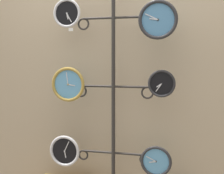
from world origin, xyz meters
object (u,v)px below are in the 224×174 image
clock_bottom_left (65,151)px  clock_bottom_right (156,161)px  display_stand (113,137)px  clock_top_left (67,13)px  clock_top_right (158,20)px  clock_middle_left (68,84)px  clock_middle_right (162,84)px

clock_bottom_left → clock_bottom_right: bearing=-0.1°
display_stand → clock_bottom_right: 0.44m
clock_top_left → clock_bottom_left: (-0.04, -0.00, -1.21)m
clock_top_right → clock_bottom_right: (-0.00, 0.00, -1.16)m
clock_top_left → clock_bottom_right: (0.78, -0.00, -1.24)m
clock_middle_left → clock_bottom_left: clock_middle_left is taller
clock_middle_left → clock_middle_right: size_ratio=1.35×
clock_top_left → clock_middle_right: bearing=1.5°
clock_bottom_left → clock_top_right: bearing=-0.2°
clock_top_right → clock_bottom_left: size_ratio=1.13×
clock_middle_right → clock_bottom_right: clock_middle_right is taller
clock_top_right → clock_bottom_right: 1.16m
display_stand → clock_bottom_right: bearing=-15.7°
clock_top_left → clock_top_right: size_ratio=0.78×
display_stand → clock_bottom_left: 0.45m
clock_bottom_right → display_stand: bearing=164.3°
display_stand → clock_middle_right: bearing=-11.4°
clock_middle_left → clock_bottom_right: clock_middle_left is taller
clock_bottom_left → clock_bottom_right: (0.82, -0.00, -0.03)m
clock_bottom_left → clock_bottom_right: size_ratio=1.07×
clock_middle_left → clock_bottom_left: bearing=-153.4°
clock_top_right → clock_top_left: bearing=179.7°
display_stand → clock_top_right: display_stand is taller
display_stand → clock_middle_right: display_stand is taller
display_stand → clock_bottom_right: (0.39, -0.11, -0.15)m
clock_top_left → clock_bottom_right: size_ratio=0.94×
clock_top_left → clock_middle_left: clock_top_left is taller
clock_top_right → clock_middle_right: 0.52m
clock_top_right → clock_bottom_left: (-0.82, 0.00, -1.13)m
clock_top_left → clock_middle_right: 1.01m
clock_bottom_right → clock_top_left: bearing=179.8°
display_stand → clock_middle_left: (-0.39, -0.09, 0.48)m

